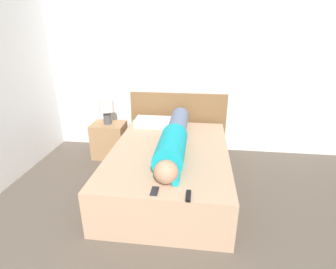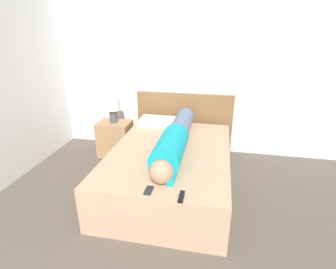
{
  "view_description": "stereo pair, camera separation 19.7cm",
  "coord_description": "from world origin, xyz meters",
  "px_view_note": "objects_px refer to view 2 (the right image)",
  "views": [
    {
      "loc": [
        0.26,
        -0.04,
        1.82
      ],
      "look_at": [
        -0.06,
        2.58,
        0.75
      ],
      "focal_mm": 28.0,
      "sensor_mm": 36.0,
      "label": 1
    },
    {
      "loc": [
        0.46,
        -0.01,
        1.82
      ],
      "look_at": [
        -0.06,
        2.58,
        0.75
      ],
      "focal_mm": 28.0,
      "sensor_mm": 36.0,
      "label": 2
    }
  ],
  "objects_px": {
    "nightstand": "(115,138)",
    "bed": "(170,168)",
    "person_lying": "(175,140)",
    "cell_phone": "(149,190)",
    "pillow_near_headboard": "(160,122)",
    "tv_remote": "(181,197)",
    "table_lamp": "(113,107)"
  },
  "relations": [
    {
      "from": "nightstand",
      "to": "bed",
      "type": "bearing_deg",
      "value": -35.59
    },
    {
      "from": "person_lying",
      "to": "cell_phone",
      "type": "distance_m",
      "value": 0.87
    },
    {
      "from": "nightstand",
      "to": "person_lying",
      "type": "relative_size",
      "value": 0.3
    },
    {
      "from": "pillow_near_headboard",
      "to": "cell_phone",
      "type": "relative_size",
      "value": 4.3
    },
    {
      "from": "bed",
      "to": "person_lying",
      "type": "relative_size",
      "value": 1.12
    },
    {
      "from": "bed",
      "to": "tv_remote",
      "type": "bearing_deg",
      "value": -73.53
    },
    {
      "from": "bed",
      "to": "nightstand",
      "type": "relative_size",
      "value": 3.72
    },
    {
      "from": "tv_remote",
      "to": "cell_phone",
      "type": "distance_m",
      "value": 0.3
    },
    {
      "from": "bed",
      "to": "person_lying",
      "type": "height_order",
      "value": "person_lying"
    },
    {
      "from": "bed",
      "to": "cell_phone",
      "type": "height_order",
      "value": "cell_phone"
    },
    {
      "from": "tv_remote",
      "to": "cell_phone",
      "type": "xyz_separation_m",
      "value": [
        -0.3,
        0.04,
        -0.01
      ]
    },
    {
      "from": "pillow_near_headboard",
      "to": "tv_remote",
      "type": "bearing_deg",
      "value": -71.09
    },
    {
      "from": "nightstand",
      "to": "table_lamp",
      "type": "height_order",
      "value": "table_lamp"
    },
    {
      "from": "person_lying",
      "to": "pillow_near_headboard",
      "type": "relative_size",
      "value": 3.14
    },
    {
      "from": "pillow_near_headboard",
      "to": "tv_remote",
      "type": "distance_m",
      "value": 1.78
    },
    {
      "from": "pillow_near_headboard",
      "to": "cell_phone",
      "type": "bearing_deg",
      "value": -80.32
    },
    {
      "from": "person_lying",
      "to": "pillow_near_headboard",
      "type": "distance_m",
      "value": 0.87
    },
    {
      "from": "tv_remote",
      "to": "cell_phone",
      "type": "relative_size",
      "value": 1.15
    },
    {
      "from": "cell_phone",
      "to": "nightstand",
      "type": "bearing_deg",
      "value": 121.47
    },
    {
      "from": "person_lying",
      "to": "pillow_near_headboard",
      "type": "bearing_deg",
      "value": 114.63
    },
    {
      "from": "nightstand",
      "to": "person_lying",
      "type": "height_order",
      "value": "person_lying"
    },
    {
      "from": "table_lamp",
      "to": "cell_phone",
      "type": "height_order",
      "value": "table_lamp"
    },
    {
      "from": "person_lying",
      "to": "cell_phone",
      "type": "relative_size",
      "value": 13.47
    },
    {
      "from": "person_lying",
      "to": "pillow_near_headboard",
      "type": "height_order",
      "value": "person_lying"
    },
    {
      "from": "person_lying",
      "to": "tv_remote",
      "type": "height_order",
      "value": "person_lying"
    },
    {
      "from": "person_lying",
      "to": "cell_phone",
      "type": "bearing_deg",
      "value": -95.4
    },
    {
      "from": "nightstand",
      "to": "pillow_near_headboard",
      "type": "distance_m",
      "value": 0.75
    },
    {
      "from": "person_lying",
      "to": "tv_remote",
      "type": "xyz_separation_m",
      "value": [
        0.22,
        -0.9,
        -0.12
      ]
    },
    {
      "from": "table_lamp",
      "to": "pillow_near_headboard",
      "type": "relative_size",
      "value": 0.65
    },
    {
      "from": "nightstand",
      "to": "pillow_near_headboard",
      "type": "height_order",
      "value": "pillow_near_headboard"
    },
    {
      "from": "table_lamp",
      "to": "pillow_near_headboard",
      "type": "bearing_deg",
      "value": 5.5
    },
    {
      "from": "person_lying",
      "to": "bed",
      "type": "bearing_deg",
      "value": 168.77
    }
  ]
}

